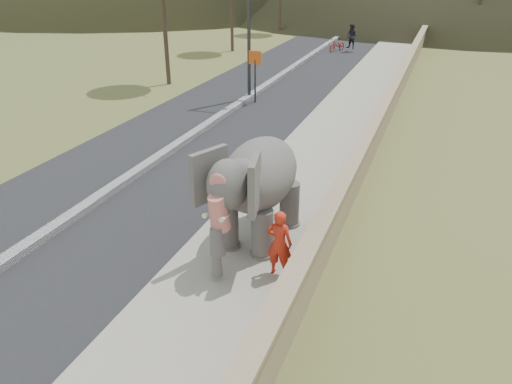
# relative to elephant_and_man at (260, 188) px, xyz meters

# --- Properties ---
(ground) EXTENTS (160.00, 160.00, 0.00)m
(ground) POSITION_rel_elephant_and_man_xyz_m (-0.02, -0.31, -1.42)
(ground) COLOR olive
(ground) RESTS_ON ground
(road) EXTENTS (7.00, 120.00, 0.03)m
(road) POSITION_rel_elephant_and_man_xyz_m (-5.02, 9.69, -1.40)
(road) COLOR black
(road) RESTS_ON ground
(median) EXTENTS (0.35, 120.00, 0.22)m
(median) POSITION_rel_elephant_and_man_xyz_m (-5.02, 9.69, -1.31)
(median) COLOR black
(median) RESTS_ON ground
(walkway) EXTENTS (3.00, 120.00, 0.15)m
(walkway) POSITION_rel_elephant_and_man_xyz_m (-0.02, 9.69, -1.34)
(walkway) COLOR #9E9687
(walkway) RESTS_ON ground
(parapet) EXTENTS (0.30, 120.00, 1.10)m
(parapet) POSITION_rel_elephant_and_man_xyz_m (1.63, 9.69, -0.87)
(parapet) COLOR tan
(parapet) RESTS_ON ground
(signboard) EXTENTS (0.60, 0.08, 2.40)m
(signboard) POSITION_rel_elephant_and_man_xyz_m (-4.52, 11.59, 0.23)
(signboard) COLOR #2D2D33
(signboard) RESTS_ON ground
(elephant_and_man) EXTENTS (2.27, 3.67, 2.55)m
(elephant_and_man) POSITION_rel_elephant_and_man_xyz_m (0.00, 0.00, 0.00)
(elephant_and_man) COLOR #66615D
(elephant_and_man) RESTS_ON ground
(motorcyclist) EXTENTS (2.09, 1.80, 1.93)m
(motorcyclist) POSITION_rel_elephant_and_man_xyz_m (-3.35, 26.33, -0.65)
(motorcyclist) COLOR maroon
(motorcyclist) RESTS_ON ground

